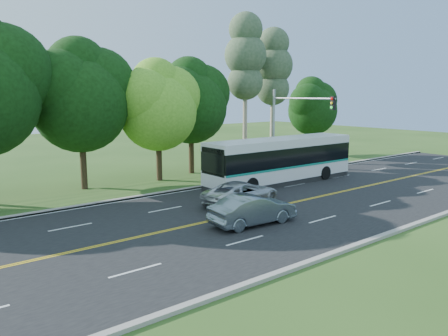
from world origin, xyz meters
TOP-DOWN VIEW (x-y plane):
  - ground at (0.00, 0.00)m, footprint 120.00×120.00m
  - road at (0.00, 0.00)m, footprint 60.00×14.00m
  - curb_north at (0.00, 7.15)m, footprint 60.00×0.30m
  - curb_south at (0.00, -7.15)m, footprint 60.00×0.30m
  - grass_verge at (0.00, 9.00)m, footprint 60.00×4.00m
  - lane_markings at (-0.09, 0.00)m, footprint 57.60×13.82m
  - tree_row at (-5.15, 12.13)m, footprint 44.70×9.10m
  - bougainvillea_hedge at (7.18, 8.15)m, footprint 9.50×2.25m
  - traffic_signal at (6.49, 5.40)m, footprint 0.42×6.10m
  - transit_bus at (4.86, 4.81)m, footprint 12.83×2.90m
  - sedan at (-4.01, -1.83)m, footprint 4.78×1.97m
  - suv at (-1.84, 1.58)m, footprint 5.42×3.02m

SIDE VIEW (x-z plane):
  - ground at x=0.00m, z-range 0.00..0.00m
  - road at x=0.00m, z-range 0.00..0.02m
  - lane_markings at x=-0.09m, z-range 0.02..0.02m
  - grass_verge at x=0.00m, z-range 0.00..0.10m
  - curb_north at x=0.00m, z-range 0.00..0.15m
  - curb_south at x=0.00m, z-range 0.00..0.15m
  - bougainvillea_hedge at x=7.18m, z-range -0.03..1.47m
  - suv at x=-1.84m, z-range 0.02..1.45m
  - sedan at x=-4.01m, z-range 0.02..1.56m
  - transit_bus at x=4.86m, z-range 0.00..3.36m
  - traffic_signal at x=6.49m, z-range 1.17..8.17m
  - tree_row at x=-5.15m, z-range -0.19..13.65m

